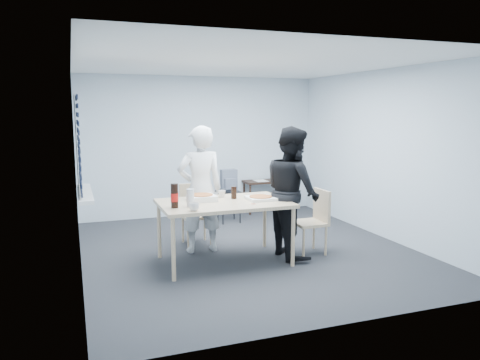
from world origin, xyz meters
name	(u,v)px	position (x,y,z in m)	size (l,w,h in m)	color
room	(80,152)	(-2.20, 0.40, 1.44)	(5.00, 5.00, 5.00)	#29292D
dining_table	(224,206)	(-0.47, -0.39, 0.75)	(1.66, 1.05, 0.81)	beige
chair_far	(195,209)	(-0.61, 0.62, 0.51)	(0.42, 0.42, 0.89)	beige
chair_right	(315,217)	(0.84, -0.43, 0.51)	(0.42, 0.42, 0.89)	beige
person_white	(200,189)	(-0.64, 0.19, 0.89)	(0.65, 0.42, 1.77)	silver
person_black	(292,192)	(0.48, -0.42, 0.89)	(0.86, 0.47, 1.77)	black
side_table	(267,184)	(1.28, 2.28, 0.54)	(0.93, 0.41, 0.62)	#2F1E16
stool	(229,197)	(0.29, 1.71, 0.44)	(0.40, 0.40, 0.55)	black
backpack	(229,181)	(0.29, 1.70, 0.74)	(0.28, 0.21, 0.39)	slate
pizza_box_a	(202,198)	(-0.72, -0.21, 0.85)	(0.34, 0.34, 0.08)	white
pizza_box_b	(261,198)	(0.02, -0.42, 0.83)	(0.35, 0.35, 0.05)	white
mug_a	(194,207)	(-0.98, -0.80, 0.85)	(0.12, 0.12, 0.10)	white
mug_b	(222,194)	(-0.41, -0.07, 0.85)	(0.10, 0.10, 0.09)	white
cola_glass	(234,193)	(-0.29, -0.23, 0.89)	(0.08, 0.08, 0.17)	black
soda_bottle	(175,196)	(-1.15, -0.55, 0.95)	(0.09, 0.09, 0.30)	black
plastic_cups	(190,198)	(-0.96, -0.54, 0.92)	(0.09, 0.09, 0.22)	silver
rubber_band	(253,204)	(-0.17, -0.66, 0.81)	(0.06, 0.06, 0.00)	red
papers	(261,181)	(1.13, 2.27, 0.62)	(0.23, 0.31, 0.01)	white
black_box	(277,178)	(1.50, 2.31, 0.65)	(0.14, 0.10, 0.06)	black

